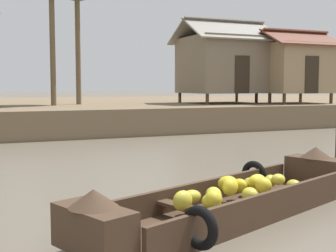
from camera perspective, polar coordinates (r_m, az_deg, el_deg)
name	(u,v)px	position (r m, az deg, el deg)	size (l,w,h in m)	color
ground_plane	(138,161)	(11.78, -3.76, -4.44)	(300.00, 300.00, 0.00)	#665B4C
riverbank_strip	(49,111)	(26.59, -14.69, 1.84)	(160.00, 20.00, 1.07)	#756047
banana_boat	(233,199)	(6.87, 8.22, -9.04)	(5.44, 2.93, 0.82)	#473323
stilt_house_mid_left	(224,64)	(23.61, 7.02, 7.74)	(4.62, 4.00, 4.28)	#4C3826
stilt_house_mid_right	(294,67)	(24.17, 15.53, 7.14)	(3.97, 3.22, 3.71)	#4C3826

